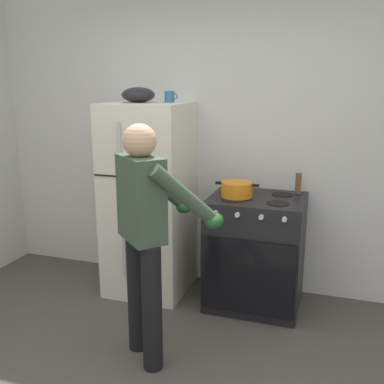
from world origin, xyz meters
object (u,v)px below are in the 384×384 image
Objects in this scene: refrigerator at (150,199)px; red_pot at (237,189)px; pepper_mill at (298,183)px; stove_range at (255,252)px; coffee_mug at (170,97)px; mixing_bowl at (138,95)px; person_cook at (148,224)px.

refrigerator reaches higher than red_pot.
stove_range is at bearing -144.96° from pepper_mill.
stove_range is 1.47m from coffee_mug.
pepper_mill is at bearing 35.04° from stove_range.
coffee_mug is 0.64× the size of pepper_mill.
stove_range is 1.64m from mixing_bowl.
refrigerator reaches higher than person_cook.
stove_range is (0.95, -0.01, -0.37)m from refrigerator.
refrigerator is 1.28m from pepper_mill.
coffee_mug is 0.40× the size of mixing_bowl.
stove_range is at bearing -4.49° from coffee_mug.
mixing_bowl reaches higher than refrigerator.
coffee_mug is at bearing 175.51° from stove_range.
mixing_bowl reaches higher than red_pot.
mixing_bowl is (-1.03, 0.01, 1.27)m from stove_range.
refrigerator is at bearing -170.91° from pepper_mill.
mixing_bowl reaches higher than person_cook.
person_cook is at bearing -112.10° from red_pot.
mixing_bowl reaches higher than stove_range.
mixing_bowl is at bearing 179.43° from stove_range.
stove_range is at bearing 13.92° from red_pot.
refrigerator is at bearing 179.40° from stove_range.
coffee_mug is 1.28m from pepper_mill.
stove_range is at bearing 60.97° from person_cook.
pepper_mill is at bearing 7.99° from coffee_mug.
red_pot is at bearing 67.90° from person_cook.
stove_range is 0.67m from pepper_mill.
red_pot is (-0.16, -0.04, 0.54)m from stove_range.
mixing_bowl is (-0.87, 0.05, 0.74)m from red_pot.
person_cook is 9.17× the size of pepper_mill.
pepper_mill reaches higher than red_pot.
coffee_mug reaches higher than person_cook.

